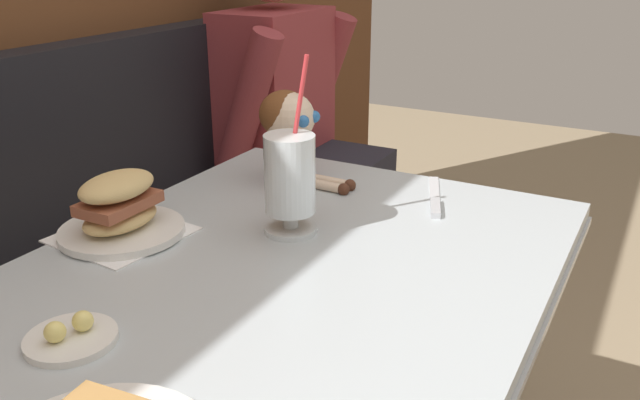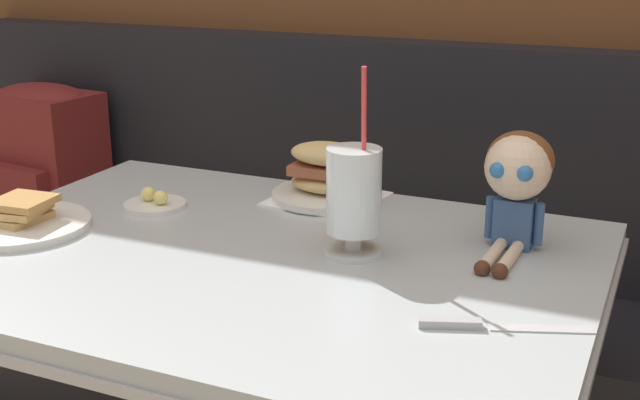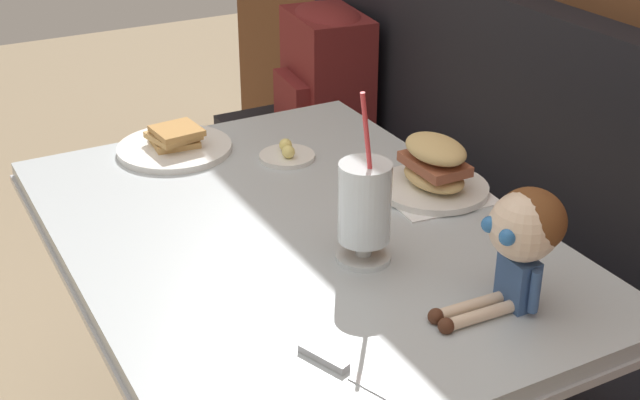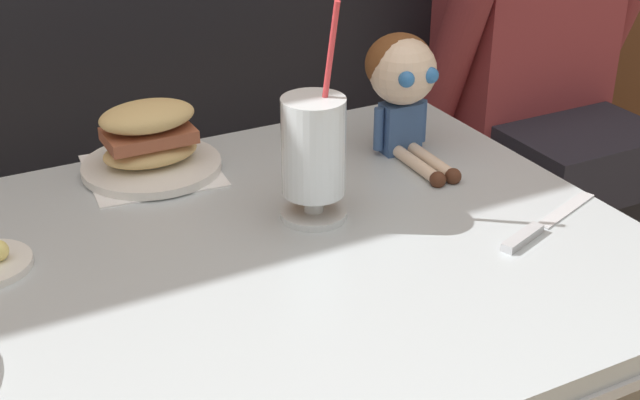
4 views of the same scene
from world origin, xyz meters
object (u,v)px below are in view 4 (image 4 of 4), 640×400
Objects in this scene: milkshake_glass at (314,151)px; diner_patron at (536,40)px; seated_doll at (402,77)px; sandwich_plate at (150,145)px; butter_knife at (535,230)px.

milkshake_glass is 1.00m from diner_patron.
milkshake_glass reaches higher than seated_doll.
sandwich_plate is at bearing -164.98° from diner_patron.
sandwich_plate is (-0.16, 0.25, -0.06)m from milkshake_glass.
sandwich_plate is 1.00× the size of seated_doll.
butter_knife is at bearing -130.02° from diner_patron.
seated_doll is at bearing -16.25° from sandwich_plate.
milkshake_glass is 1.44× the size of seated_doll.
diner_patron is (0.84, 0.52, -0.10)m from milkshake_glass.
milkshake_glass is at bearing -58.24° from sandwich_plate.
milkshake_glass is 1.43× the size of sandwich_plate.
sandwich_plate is 0.60m from butter_knife.
milkshake_glass is 0.33m from butter_knife.
sandwich_plate is 1.04m from diner_patron.
diner_patron is at bearing 32.06° from seated_doll.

